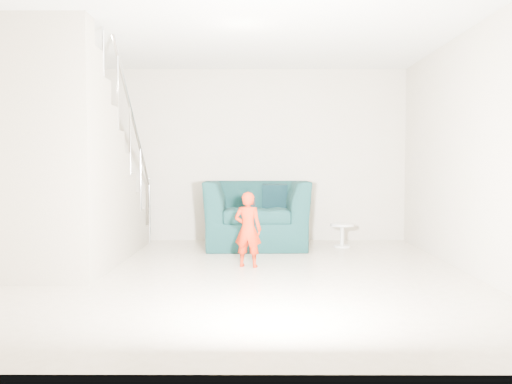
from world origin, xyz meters
TOP-DOWN VIEW (x-y plane):
  - floor at (0.00, 0.00)m, footprint 5.50×5.50m
  - ceiling at (0.00, 0.00)m, footprint 5.50×5.50m
  - back_wall at (0.00, 2.75)m, footprint 5.00×0.00m
  - front_wall at (0.00, -2.75)m, footprint 5.00×0.00m
  - left_wall at (-2.50, 0.00)m, footprint 0.00×5.50m
  - right_wall at (2.50, 0.00)m, footprint 0.00×5.50m
  - armchair at (0.15, 2.08)m, footprint 1.52×1.33m
  - toddler at (0.06, 0.52)m, footprint 0.36×0.28m
  - side_table at (1.40, 2.05)m, footprint 0.34×0.34m
  - staircase at (-2.00, 0.55)m, footprint 1.02×3.03m
  - cushion at (0.43, 2.36)m, footprint 0.38×0.18m
  - throw at (-0.50, 2.16)m, footprint 0.05×0.54m
  - phone at (0.13, 0.50)m, footprint 0.03×0.05m

SIDE VIEW (x-z plane):
  - floor at x=0.00m, z-range 0.00..0.00m
  - side_table at x=1.40m, z-range 0.06..0.40m
  - toddler at x=0.06m, z-range 0.00..0.89m
  - armchair at x=0.15m, z-range 0.00..0.97m
  - throw at x=-0.50m, z-range 0.31..0.91m
  - cushion at x=0.43m, z-range 0.54..0.92m
  - phone at x=0.13m, z-range 0.72..0.82m
  - staircase at x=-2.00m, z-range -0.86..2.76m
  - left_wall at x=-2.50m, z-range -1.40..4.10m
  - right_wall at x=2.50m, z-range -1.40..4.10m
  - back_wall at x=0.00m, z-range -1.15..3.85m
  - front_wall at x=0.00m, z-range -1.15..3.85m
  - ceiling at x=0.00m, z-range 2.70..2.70m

